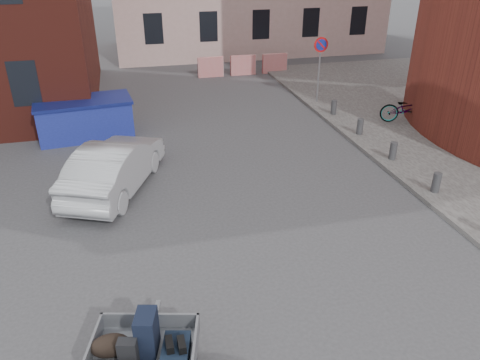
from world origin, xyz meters
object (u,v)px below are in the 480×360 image
object	(u,v)px
dumpster	(85,118)
bicycle	(408,109)
trailer	(144,347)
silver_car	(115,166)

from	to	relation	value
dumpster	bicycle	bearing A→B (deg)	-14.70
trailer	silver_car	bearing A→B (deg)	107.48
dumpster	bicycle	distance (m)	11.65
dumpster	silver_car	world-z (taller)	silver_car
dumpster	bicycle	world-z (taller)	dumpster
bicycle	dumpster	bearing A→B (deg)	101.44
trailer	silver_car	distance (m)	6.59
trailer	bicycle	size ratio (longest dim) A/B	0.98
dumpster	trailer	bearing A→B (deg)	-89.31
trailer	dumpster	bearing A→B (deg)	111.27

